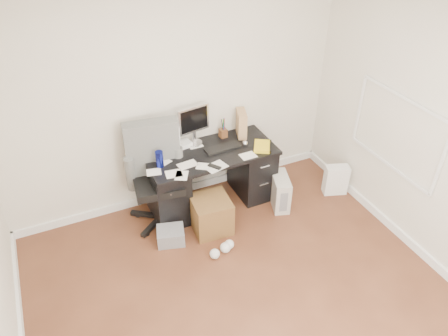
# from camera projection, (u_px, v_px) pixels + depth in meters

# --- Properties ---
(ground) EXTENTS (4.00, 4.00, 0.00)m
(ground) POSITION_uv_depth(u_px,v_px,m) (252.00, 312.00, 4.12)
(ground) COLOR #4B2718
(ground) RESTS_ON ground
(room_shell) EXTENTS (4.02, 4.02, 2.71)m
(room_shell) POSITION_uv_depth(u_px,v_px,m) (262.00, 166.00, 3.20)
(room_shell) COLOR silver
(room_shell) RESTS_ON ground
(desk) EXTENTS (1.50, 0.70, 0.75)m
(desk) POSITION_uv_depth(u_px,v_px,m) (211.00, 176.00, 5.22)
(desk) COLOR black
(desk) RESTS_ON ground
(loose_papers) EXTENTS (1.10, 0.60, 0.00)m
(loose_papers) POSITION_uv_depth(u_px,v_px,m) (196.00, 158.00, 4.91)
(loose_papers) COLOR silver
(loose_papers) RESTS_ON desk
(lcd_monitor) EXTENTS (0.42, 0.28, 0.49)m
(lcd_monitor) POSITION_uv_depth(u_px,v_px,m) (194.00, 125.00, 5.01)
(lcd_monitor) COLOR silver
(lcd_monitor) RESTS_ON desk
(keyboard) EXTENTS (0.43, 0.17, 0.02)m
(keyboard) POSITION_uv_depth(u_px,v_px,m) (223.00, 148.00, 5.06)
(keyboard) COLOR black
(keyboard) RESTS_ON desk
(computer_mouse) EXTENTS (0.08, 0.08, 0.06)m
(computer_mouse) POSITION_uv_depth(u_px,v_px,m) (245.00, 143.00, 5.10)
(computer_mouse) COLOR silver
(computer_mouse) RESTS_ON desk
(travel_mug) EXTENTS (0.10, 0.10, 0.19)m
(travel_mug) POSITION_uv_depth(u_px,v_px,m) (160.00, 159.00, 4.72)
(travel_mug) COLOR navy
(travel_mug) RESTS_ON desk
(white_binder) EXTENTS (0.18, 0.31, 0.33)m
(white_binder) POSITION_uv_depth(u_px,v_px,m) (171.00, 136.00, 4.99)
(white_binder) COLOR white
(white_binder) RESTS_ON desk
(magazine_file) EXTENTS (0.21, 0.30, 0.31)m
(magazine_file) POSITION_uv_depth(u_px,v_px,m) (241.00, 123.00, 5.24)
(magazine_file) COLOR #A0734D
(magazine_file) RESTS_ON desk
(pen_cup) EXTENTS (0.11, 0.11, 0.25)m
(pen_cup) POSITION_uv_depth(u_px,v_px,m) (223.00, 128.00, 5.21)
(pen_cup) COLOR brown
(pen_cup) RESTS_ON desk
(yellow_book) EXTENTS (0.29, 0.31, 0.04)m
(yellow_book) POSITION_uv_depth(u_px,v_px,m) (263.00, 146.00, 5.07)
(yellow_book) COLOR yellow
(yellow_book) RESTS_ON desk
(paper_remote) EXTENTS (0.28, 0.24, 0.02)m
(paper_remote) POSITION_uv_depth(u_px,v_px,m) (216.00, 166.00, 4.76)
(paper_remote) COLOR silver
(paper_remote) RESTS_ON desk
(office_chair) EXTENTS (0.78, 0.78, 1.21)m
(office_chair) POSITION_uv_depth(u_px,v_px,m) (157.00, 178.00, 4.84)
(office_chair) COLOR #4D4F4D
(office_chair) RESTS_ON ground
(pc_tower) EXTENTS (0.30, 0.45, 0.41)m
(pc_tower) POSITION_uv_depth(u_px,v_px,m) (280.00, 191.00, 5.29)
(pc_tower) COLOR #B4AFA3
(pc_tower) RESTS_ON ground
(shopping_bag) EXTENTS (0.34, 0.29, 0.39)m
(shopping_bag) POSITION_uv_depth(u_px,v_px,m) (336.00, 180.00, 5.50)
(shopping_bag) COLOR white
(shopping_bag) RESTS_ON ground
(wicker_basket) EXTENTS (0.44, 0.44, 0.42)m
(wicker_basket) POSITION_uv_depth(u_px,v_px,m) (211.00, 214.00, 4.94)
(wicker_basket) COLOR #503118
(wicker_basket) RESTS_ON ground
(desk_printer) EXTENTS (0.35, 0.31, 0.17)m
(desk_printer) POSITION_uv_depth(u_px,v_px,m) (171.00, 236.00, 4.83)
(desk_printer) COLOR slate
(desk_printer) RESTS_ON ground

